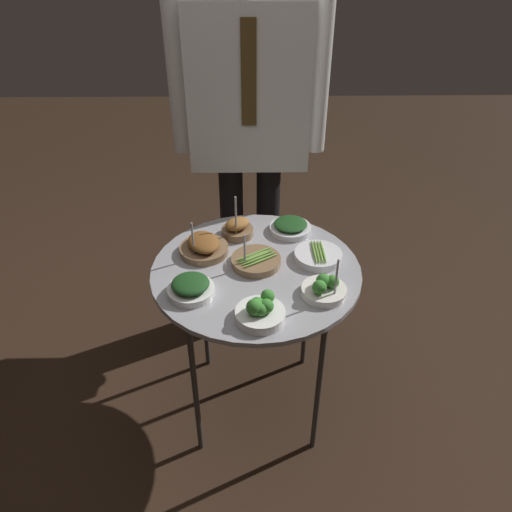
{
  "coord_description": "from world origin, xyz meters",
  "views": [
    {
      "loc": [
        -0.02,
        -1.34,
        1.69
      ],
      "look_at": [
        0.0,
        0.0,
        0.74
      ],
      "focal_mm": 35.0,
      "sensor_mm": 36.0,
      "label": 1
    }
  ],
  "objects": [
    {
      "name": "bowl_roast_front_left",
      "position": [
        -0.07,
        0.2,
        0.72
      ],
      "size": [
        0.12,
        0.12,
        0.18
      ],
      "color": "brown",
      "rests_on": "serving_cart"
    },
    {
      "name": "bowl_spinach_center",
      "position": [
        0.13,
        0.23,
        0.71
      ],
      "size": [
        0.15,
        0.15,
        0.04
      ],
      "color": "silver",
      "rests_on": "serving_cart"
    },
    {
      "name": "bowl_roast_far_rim",
      "position": [
        -0.18,
        0.09,
        0.71
      ],
      "size": [
        0.17,
        0.17,
        0.14
      ],
      "color": "brown",
      "rests_on": "serving_cart"
    },
    {
      "name": "bowl_broccoli_front_right",
      "position": [
        0.21,
        -0.14,
        0.71
      ],
      "size": [
        0.14,
        0.14,
        0.15
      ],
      "color": "silver",
      "rests_on": "serving_cart"
    },
    {
      "name": "serving_cart",
      "position": [
        0.0,
        0.0,
        0.64
      ],
      "size": [
        0.7,
        0.7,
        0.69
      ],
      "color": "#939399",
      "rests_on": "ground_plane"
    },
    {
      "name": "bowl_spinach_mid_left",
      "position": [
        -0.2,
        -0.13,
        0.71
      ],
      "size": [
        0.15,
        0.15,
        0.06
      ],
      "color": "white",
      "rests_on": "serving_cart"
    },
    {
      "name": "bowl_asparagus_mid_right",
      "position": [
        0.21,
        0.05,
        0.7
      ],
      "size": [
        0.16,
        0.16,
        0.04
      ],
      "color": "silver",
      "rests_on": "serving_cart"
    },
    {
      "name": "bowl_broccoli_back_left",
      "position": [
        0.01,
        -0.25,
        0.72
      ],
      "size": [
        0.15,
        0.15,
        0.08
      ],
      "color": "white",
      "rests_on": "serving_cart"
    },
    {
      "name": "bowl_asparagus_near_rim",
      "position": [
        0.0,
        0.02,
        0.7
      ],
      "size": [
        0.17,
        0.17,
        0.13
      ],
      "color": "brown",
      "rests_on": "serving_cart"
    },
    {
      "name": "ground_plane",
      "position": [
        0.0,
        0.0,
        0.0
      ],
      "size": [
        8.0,
        8.0,
        0.0
      ],
      "primitive_type": "plane",
      "color": "black"
    },
    {
      "name": "waiter_figure",
      "position": [
        -0.02,
        0.57,
        1.05
      ],
      "size": [
        0.61,
        0.23,
        1.65
      ],
      "color": "black",
      "rests_on": "ground_plane"
    }
  ]
}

